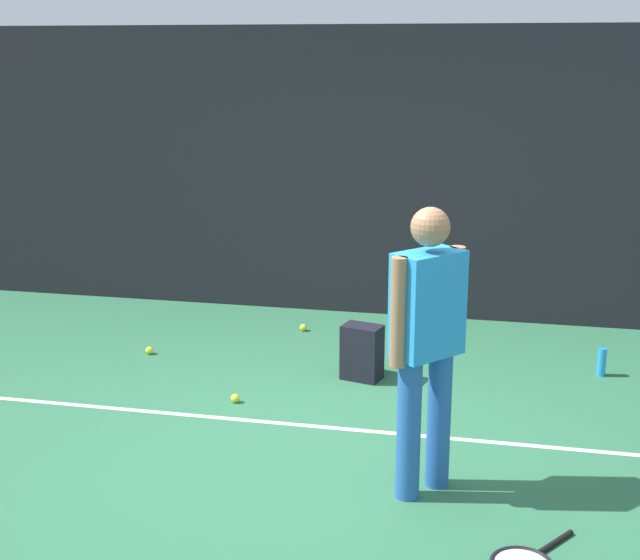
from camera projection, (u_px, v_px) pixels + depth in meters
ground_plane at (307, 439)px, 5.89m from camera, size 12.00×12.00×0.00m
back_fence at (377, 174)px, 8.38m from camera, size 10.00×0.10×2.75m
court_line at (314, 426)px, 6.09m from camera, size 9.00×0.05×0.00m
tennis_player at (427, 335)px, 4.96m from camera, size 0.43×0.45×1.70m
backpack at (363, 353)px, 6.93m from camera, size 0.34×0.34×0.44m
tennis_ball_near_player at (235, 398)px, 6.49m from camera, size 0.07×0.07×0.07m
tennis_ball_by_fence at (149, 350)px, 7.52m from camera, size 0.07×0.07×0.07m
tennis_ball_mid_court at (303, 328)px, 8.13m from camera, size 0.07×0.07×0.07m
water_bottle at (602, 362)px, 7.01m from camera, size 0.07×0.07×0.23m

